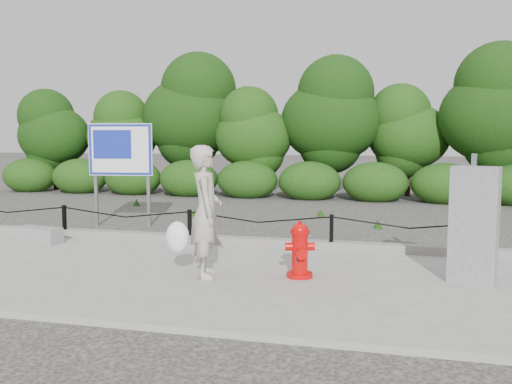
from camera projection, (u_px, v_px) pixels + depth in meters
The scene contains 10 objects.
ground at pixel (190, 247), 9.61m from camera, with size 90.00×90.00×0.00m, color #2D2B28.
sidewalk at pixel (140, 273), 7.67m from camera, with size 14.00×4.00×0.08m, color gray.
curb at pixel (191, 239), 9.64m from camera, with size 14.00×0.22×0.14m, color slate.
chain_barrier at pixel (190, 222), 9.56m from camera, with size 10.06×0.06×0.60m.
treeline at pixel (302, 120), 17.88m from camera, with size 19.94×3.79×4.75m.
fire_hydrant at pixel (300, 250), 7.26m from camera, with size 0.44×0.45×0.76m.
pedestrian at pixel (204, 213), 7.25m from camera, with size 0.82×0.75×1.78m.
concrete_block at pixel (39, 235), 9.61m from camera, with size 0.87×0.31×0.28m, color gray.
utility_cabinet at pixel (474, 225), 6.95m from camera, with size 0.65×0.49×1.67m.
advertising_sign at pixel (120, 154), 11.65m from camera, with size 1.39×0.30×2.24m.
Camera 1 is at (3.40, -8.90, 1.98)m, focal length 38.00 mm.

